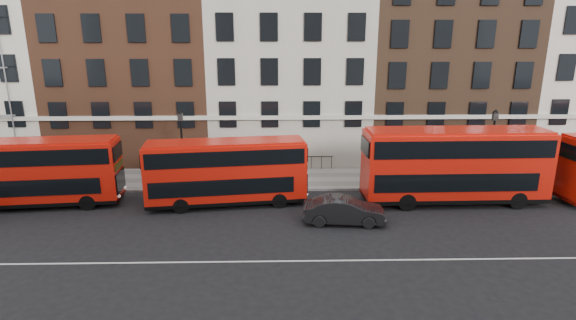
{
  "coord_description": "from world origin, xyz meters",
  "views": [
    {
      "loc": [
        -0.98,
        -21.04,
        10.22
      ],
      "look_at": [
        -0.4,
        5.0,
        3.0
      ],
      "focal_mm": 28.0,
      "sensor_mm": 36.0,
      "label": 1
    }
  ],
  "objects_px": {
    "bus_a": "(34,171)",
    "car_front": "(344,211)",
    "bus_b": "(226,171)",
    "bus_c": "(454,164)"
  },
  "relations": [
    {
      "from": "bus_a",
      "to": "car_front",
      "type": "xyz_separation_m",
      "value": [
        18.6,
        -3.07,
        -1.5
      ]
    },
    {
      "from": "bus_a",
      "to": "bus_b",
      "type": "height_order",
      "value": "bus_a"
    },
    {
      "from": "bus_b",
      "to": "bus_c",
      "type": "height_order",
      "value": "bus_c"
    },
    {
      "from": "bus_a",
      "to": "bus_c",
      "type": "xyz_separation_m",
      "value": [
        25.84,
        0.0,
        0.29
      ]
    },
    {
      "from": "bus_b",
      "to": "bus_c",
      "type": "relative_size",
      "value": 0.88
    },
    {
      "from": "bus_a",
      "to": "bus_c",
      "type": "relative_size",
      "value": 0.9
    },
    {
      "from": "bus_b",
      "to": "car_front",
      "type": "distance_m",
      "value": 7.69
    },
    {
      "from": "bus_b",
      "to": "bus_c",
      "type": "bearing_deg",
      "value": -7.47
    },
    {
      "from": "bus_a",
      "to": "bus_c",
      "type": "distance_m",
      "value": 25.84
    },
    {
      "from": "bus_c",
      "to": "car_front",
      "type": "distance_m",
      "value": 8.06
    }
  ]
}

